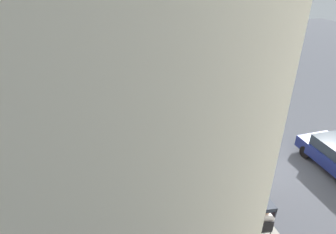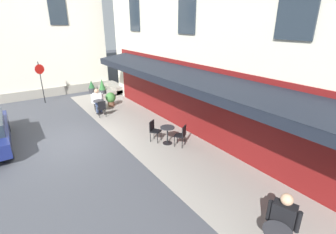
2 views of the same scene
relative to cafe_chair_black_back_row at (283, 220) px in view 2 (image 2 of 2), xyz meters
name	(u,v)px [view 2 (image 2 of 2)]	position (x,y,z in m)	size (l,w,h in m)	color
ground_plane	(68,142)	(8.06, 2.91, -0.55)	(70.00, 70.00, 0.00)	#42444C
sidewalk_cafe_terrace	(177,151)	(4.81, -0.49, -0.54)	(20.50, 3.20, 0.01)	gray
back_alley_steps	(111,89)	(14.66, -1.69, -0.30)	(2.40, 1.75, 0.60)	gray
cafe_chair_black_back_row	(283,220)	(0.00, 0.00, 0.00)	(0.51, 0.51, 0.91)	black
cafe_table_streetside	(167,133)	(5.58, -0.55, -0.06)	(0.60, 0.60, 0.75)	black
cafe_chair_black_under_awning	(154,129)	(6.11, -0.21, 0.00)	(0.55, 0.55, 0.91)	black
cafe_chair_black_corner_left	(182,134)	(5.05, -0.89, 0.00)	(0.55, 0.55, 0.91)	black
cafe_table_far_end	(99,105)	(10.78, 0.54, -0.06)	(0.60, 0.60, 0.75)	black
cafe_chair_black_corner_right	(102,107)	(10.16, 0.61, 0.00)	(0.44, 0.44, 0.91)	black
cafe_chair_black_by_window	(97,101)	(11.40, 0.43, 0.00)	(0.47, 0.47, 0.91)	black
seated_patron_in_black	(282,220)	(-0.07, 0.20, 0.17)	(0.68, 0.66, 1.36)	navy
seated_companion_in_white	(98,99)	(11.19, 0.47, 0.16)	(0.60, 0.67, 1.32)	navy
no_parking_sign	(40,75)	(14.63, 2.74, 1.25)	(0.24, 0.55, 2.60)	black
potted_plant_mid_terrace	(102,88)	(14.20, -0.90, 0.02)	(0.45, 0.45, 1.17)	#2D2D33
potted_plant_entrance_right	(111,99)	(11.64, -0.48, -0.06)	(0.61, 0.61, 0.86)	brown
potted_plant_under_sign	(92,87)	(15.39, -0.52, -0.11)	(0.46, 0.46, 0.90)	#2D2D33
potted_plant_by_steps	(102,87)	(14.88, -1.14, -0.11)	(0.42, 0.42, 0.90)	#2D2D33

